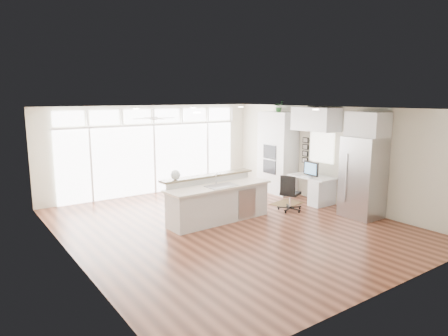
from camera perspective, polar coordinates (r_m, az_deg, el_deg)
floor at (r=9.42m, az=0.67°, el=-8.22°), size 7.00×8.00×0.02m
ceiling at (r=8.94m, az=0.71°, el=8.50°), size 7.00×8.00×0.02m
wall_back at (r=12.51m, az=-10.12°, el=2.61°), size 7.00×0.04×2.70m
wall_front at (r=6.37m, az=22.37°, el=-5.27°), size 7.00×0.04×2.70m
wall_left at (r=7.62m, az=-21.19°, el=-2.73°), size 0.04×8.00×2.70m
wall_right at (r=11.46m, az=15.02°, el=1.74°), size 0.04×8.00×2.70m
glass_wall at (r=12.50m, az=-9.96°, el=1.22°), size 5.80×0.06×2.08m
transom_row at (r=12.36m, az=-10.15°, el=7.32°), size 5.90×0.06×0.40m
desk_window at (r=11.60m, az=13.80°, el=2.89°), size 0.04×0.85×0.85m
ceiling_fan at (r=11.11m, az=-10.00°, el=7.54°), size 1.16×1.16×0.32m
recessed_lights at (r=9.11m, az=-0.04°, el=8.40°), size 3.40×3.00×0.02m
oven_cabinet at (r=12.47m, az=7.67°, el=2.19°), size 0.64×1.20×2.50m
desk_nook at (r=11.56m, az=12.48°, el=-2.98°), size 0.72×1.30×0.76m
upper_cabinets at (r=11.31m, az=13.00°, el=6.81°), size 0.64×1.30×0.64m
refrigerator at (r=10.40m, az=19.25°, el=-1.27°), size 0.76×0.90×2.00m
fridge_cabinet at (r=10.29m, az=19.87°, el=5.89°), size 0.64×0.90×0.60m
framed_photos at (r=12.03m, az=11.55°, el=2.51°), size 0.06×0.22×0.80m
kitchen_island at (r=9.58m, az=-0.74°, el=-4.50°), size 2.74×1.14×1.07m
rug at (r=11.39m, az=8.96°, el=-5.00°), size 0.96×0.78×0.01m
office_chair at (r=10.60m, az=9.48°, el=-3.53°), size 0.64×0.62×0.95m
fishbowl at (r=9.24m, az=-6.96°, el=-0.97°), size 0.26×0.26×0.23m
monitor at (r=11.38m, az=12.32°, el=-0.09°), size 0.11×0.53×0.44m
keyboard at (r=11.30m, az=11.70°, el=-1.24°), size 0.17×0.34×0.02m
potted_plant at (r=12.35m, az=7.82°, el=8.52°), size 0.34×0.37×0.25m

